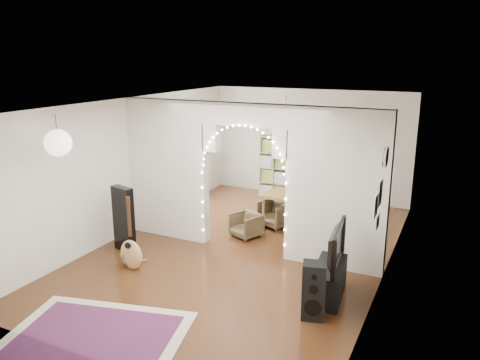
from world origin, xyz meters
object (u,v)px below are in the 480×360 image
at_px(bookcase, 290,169).
at_px(dining_chair_right, 276,214).
at_px(dining_table, 294,198).
at_px(dining_chair_left, 246,225).
at_px(acoustic_guitar, 131,243).
at_px(floor_speaker, 314,291).
at_px(media_console, 329,281).

height_order(bookcase, dining_chair_right, bookcase).
xyz_separation_m(dining_table, dining_chair_left, (-0.71, -0.76, -0.44)).
bearing_deg(dining_chair_left, dining_chair_right, 91.30).
distance_m(acoustic_guitar, dining_chair_left, 2.44).
height_order(floor_speaker, dining_table, floor_speaker).
distance_m(acoustic_guitar, bookcase, 5.01).
distance_m(acoustic_guitar, floor_speaker, 3.19).
bearing_deg(acoustic_guitar, media_console, -5.46).
xyz_separation_m(acoustic_guitar, media_console, (3.23, 0.54, -0.22)).
xyz_separation_m(floor_speaker, dining_chair_left, (-2.08, 2.29, -0.16)).
bearing_deg(bookcase, dining_table, -64.33).
distance_m(bookcase, dining_table, 2.13).
relative_size(floor_speaker, dining_chair_right, 1.34).
relative_size(dining_chair_left, dining_chair_right, 0.87).
height_order(acoustic_guitar, dining_table, acoustic_guitar).
bearing_deg(dining_table, bookcase, 116.76).
relative_size(acoustic_guitar, dining_table, 0.86).
distance_m(floor_speaker, bookcase, 5.49).
relative_size(bookcase, dining_chair_right, 2.59).
distance_m(media_console, dining_chair_right, 3.01).
bearing_deg(acoustic_guitar, dining_chair_right, 49.22).
xyz_separation_m(media_console, dining_chair_left, (-2.11, 1.62, -0.01)).
bearing_deg(bookcase, floor_speaker, -63.03).
height_order(acoustic_guitar, dining_chair_left, acoustic_guitar).
relative_size(floor_speaker, dining_chair_left, 1.54).
xyz_separation_m(media_console, dining_table, (-1.40, 2.38, 0.43)).
relative_size(acoustic_guitar, media_console, 1.09).
bearing_deg(dining_chair_right, bookcase, 124.27).
xyz_separation_m(bookcase, dining_chair_left, (0.09, -2.74, -0.54)).
height_order(media_console, dining_chair_right, dining_chair_right).
height_order(bookcase, dining_table, bookcase).
bearing_deg(floor_speaker, dining_chair_left, 117.14).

